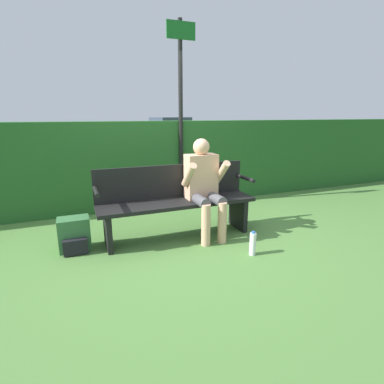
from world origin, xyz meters
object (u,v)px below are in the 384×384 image
at_px(backpack, 75,235).
at_px(person_seated, 204,183).
at_px(park_bench, 176,200).
at_px(parked_car, 171,130).
at_px(water_bottle, 253,244).
at_px(signpost, 181,105).

bearing_deg(backpack, person_seated, -5.04).
relative_size(person_seated, backpack, 3.22).
bearing_deg(park_bench, parked_car, 72.35).
bearing_deg(parked_car, backpack, -129.94).
bearing_deg(water_bottle, signpost, 92.31).
bearing_deg(person_seated, water_bottle, -69.71).
xyz_separation_m(backpack, signpost, (1.76, 1.23, 1.50)).
bearing_deg(park_bench, signpost, 67.27).
relative_size(park_bench, water_bottle, 7.14).
bearing_deg(park_bench, person_seated, -19.25).
distance_m(person_seated, parked_car, 14.17).
bearing_deg(person_seated, parked_car, 73.78).
xyz_separation_m(water_bottle, parked_car, (3.69, 14.35, 0.51)).
relative_size(water_bottle, parked_car, 0.06).
xyz_separation_m(park_bench, parked_car, (4.29, 13.49, 0.16)).
bearing_deg(parked_car, water_bottle, -122.02).
bearing_deg(water_bottle, person_seated, 110.29).
bearing_deg(signpost, backpack, -145.18).
xyz_separation_m(backpack, parked_car, (5.53, 13.47, 0.46)).
distance_m(park_bench, signpost, 1.81).
bearing_deg(signpost, parked_car, 72.88).
height_order(signpost, parked_car, signpost).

